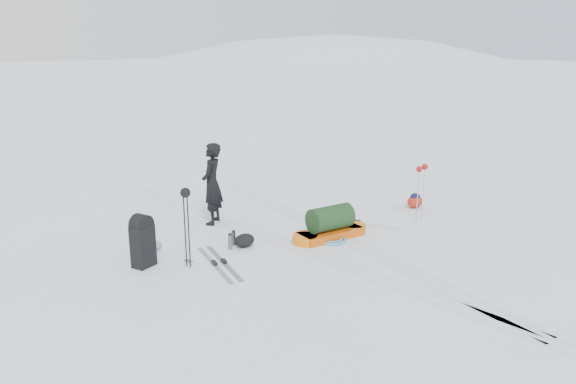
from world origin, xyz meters
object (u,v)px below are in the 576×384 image
pulk_sled (330,226)px  ski_poles_black (186,202)px  expedition_rucksack (144,241)px  skier (212,184)px

pulk_sled → ski_poles_black: ski_poles_black is taller
expedition_rucksack → pulk_sled: bearing=-36.3°
expedition_rucksack → skier: bearing=9.9°
skier → pulk_sled: bearing=79.6°
skier → expedition_rucksack: skier is taller
skier → ski_poles_black: bearing=7.2°
ski_poles_black → expedition_rucksack: bearing=154.8°
skier → expedition_rucksack: bearing=-11.3°
pulk_sled → ski_poles_black: 3.04m
pulk_sled → expedition_rucksack: expedition_rucksack is taller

